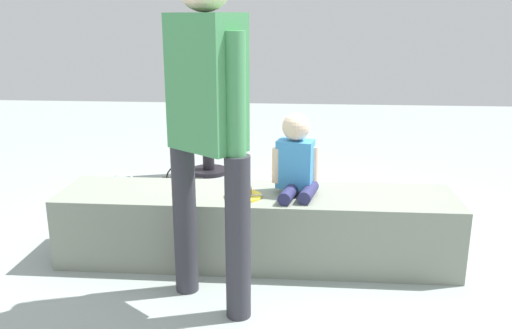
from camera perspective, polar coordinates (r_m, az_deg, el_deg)
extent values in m
plane|color=#8F9A96|center=(3.33, 0.03, -10.10)|extent=(12.00, 12.00, 0.00)
cube|color=gray|center=(3.24, 0.03, -6.69)|extent=(2.37, 0.52, 0.43)
cylinder|color=navy|center=(3.06, 3.60, -3.10)|extent=(0.13, 0.26, 0.08)
cylinder|color=navy|center=(3.08, 5.68, -2.99)|extent=(0.13, 0.26, 0.08)
cube|color=#4090D9|center=(3.13, 4.26, 0.08)|extent=(0.23, 0.18, 0.28)
sphere|color=beige|center=(3.08, 4.34, 4.08)|extent=(0.16, 0.16, 0.16)
cylinder|color=beige|center=(3.11, 2.19, -0.09)|extent=(0.05, 0.05, 0.21)
cylinder|color=beige|center=(3.16, 6.29, 0.07)|extent=(0.05, 0.05, 0.21)
cylinder|color=#2F2F37|center=(2.57, -1.96, -8.03)|extent=(0.12, 0.12, 0.83)
cylinder|color=#2F2F37|center=(2.84, -7.69, -5.85)|extent=(0.12, 0.12, 0.83)
cube|color=#448E55|center=(2.51, -5.37, 8.74)|extent=(0.41, 0.38, 0.64)
cylinder|color=#448E55|center=(2.39, -2.26, 7.02)|extent=(0.10, 0.10, 0.60)
cylinder|color=#448E55|center=(2.66, -8.10, 7.76)|extent=(0.10, 0.10, 0.60)
cylinder|color=yellow|center=(3.10, -1.39, -3.41)|extent=(0.22, 0.22, 0.01)
cylinder|color=brown|center=(3.09, -1.40, -2.91)|extent=(0.10, 0.10, 0.05)
cylinder|color=silver|center=(3.08, -1.40, -2.45)|extent=(0.10, 0.10, 0.01)
cube|color=silver|center=(3.08, -0.29, -3.35)|extent=(0.11, 0.04, 0.00)
cube|color=#59C6B2|center=(4.14, -14.01, -3.36)|extent=(0.20, 0.10, 0.26)
torus|color=white|center=(4.11, -14.69, -1.62)|extent=(0.08, 0.01, 0.08)
torus|color=white|center=(4.09, -13.55, -1.66)|extent=(0.08, 0.01, 0.08)
cylinder|color=black|center=(5.07, -5.11, -0.71)|extent=(0.36, 0.36, 0.04)
cylinder|color=black|center=(4.94, -5.28, 5.87)|extent=(0.11, 0.11, 1.14)
cylinder|color=silver|center=(4.02, 7.33, -4.41)|extent=(0.06, 0.06, 0.15)
cone|color=silver|center=(3.99, 7.38, -3.22)|extent=(0.06, 0.06, 0.03)
cylinder|color=#268C3F|center=(3.98, 7.39, -2.93)|extent=(0.03, 0.03, 0.02)
cylinder|color=silver|center=(3.80, -6.93, -5.49)|extent=(0.06, 0.06, 0.17)
cone|color=silver|center=(3.77, -6.98, -4.11)|extent=(0.06, 0.06, 0.03)
cylinder|color=#268C3F|center=(3.76, -6.99, -3.77)|extent=(0.03, 0.03, 0.02)
cylinder|color=red|center=(4.48, -6.68, -2.64)|extent=(0.07, 0.07, 0.09)
cube|color=black|center=(4.23, -8.06, -2.98)|extent=(0.33, 0.13, 0.21)
torus|color=black|center=(4.19, -8.12, -1.61)|extent=(0.24, 0.01, 0.24)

